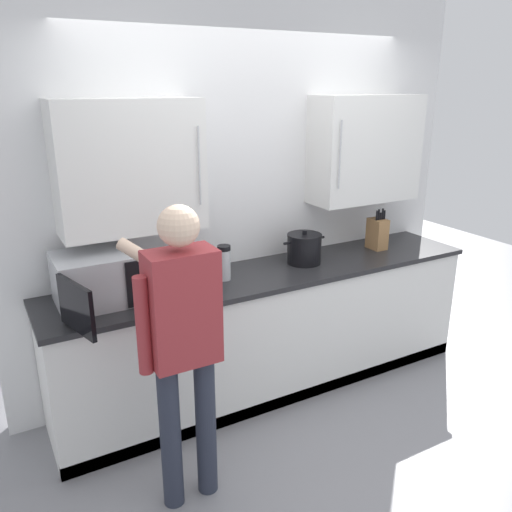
{
  "coord_description": "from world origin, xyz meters",
  "views": [
    {
      "loc": [
        -1.76,
        -2.12,
        2.16
      ],
      "look_at": [
        -0.15,
        0.77,
        1.06
      ],
      "focal_mm": 36.57,
      "sensor_mm": 36.0,
      "label": 1
    }
  ],
  "objects_px": {
    "knife_block": "(377,233)",
    "person_figure": "(182,335)",
    "thermos_flask": "(224,263)",
    "wooden_spoon": "(188,282)",
    "microwave_oven": "(95,279)",
    "stock_pot": "(304,248)"
  },
  "relations": [
    {
      "from": "stock_pot",
      "to": "knife_block",
      "type": "bearing_deg",
      "value": 0.56
    },
    {
      "from": "stock_pot",
      "to": "knife_block",
      "type": "distance_m",
      "value": 0.7
    },
    {
      "from": "microwave_oven",
      "to": "person_figure",
      "type": "bearing_deg",
      "value": -72.28
    },
    {
      "from": "thermos_flask",
      "to": "wooden_spoon",
      "type": "bearing_deg",
      "value": 168.17
    },
    {
      "from": "microwave_oven",
      "to": "wooden_spoon",
      "type": "xyz_separation_m",
      "value": [
        0.6,
        0.03,
        -0.14
      ]
    },
    {
      "from": "stock_pot",
      "to": "knife_block",
      "type": "relative_size",
      "value": 1.06
    },
    {
      "from": "microwave_oven",
      "to": "stock_pot",
      "type": "relative_size",
      "value": 2.15
    },
    {
      "from": "thermos_flask",
      "to": "knife_block",
      "type": "height_order",
      "value": "knife_block"
    },
    {
      "from": "knife_block",
      "to": "wooden_spoon",
      "type": "bearing_deg",
      "value": 179.33
    },
    {
      "from": "thermos_flask",
      "to": "microwave_oven",
      "type": "bearing_deg",
      "value": 178.79
    },
    {
      "from": "microwave_oven",
      "to": "thermos_flask",
      "type": "xyz_separation_m",
      "value": [
        0.84,
        -0.02,
        -0.03
      ]
    },
    {
      "from": "microwave_oven",
      "to": "knife_block",
      "type": "height_order",
      "value": "knife_block"
    },
    {
      "from": "wooden_spoon",
      "to": "thermos_flask",
      "type": "bearing_deg",
      "value": -11.83
    },
    {
      "from": "person_figure",
      "to": "knife_block",
      "type": "bearing_deg",
      "value": 21.7
    },
    {
      "from": "microwave_oven",
      "to": "stock_pot",
      "type": "xyz_separation_m",
      "value": [
        1.49,
        0.01,
        -0.04
      ]
    },
    {
      "from": "microwave_oven",
      "to": "knife_block",
      "type": "xyz_separation_m",
      "value": [
        2.19,
        0.01,
        -0.03
      ]
    },
    {
      "from": "thermos_flask",
      "to": "knife_block",
      "type": "relative_size",
      "value": 0.73
    },
    {
      "from": "microwave_oven",
      "to": "knife_block",
      "type": "relative_size",
      "value": 2.29
    },
    {
      "from": "microwave_oven",
      "to": "person_figure",
      "type": "height_order",
      "value": "person_figure"
    },
    {
      "from": "knife_block",
      "to": "person_figure",
      "type": "bearing_deg",
      "value": -158.3
    },
    {
      "from": "thermos_flask",
      "to": "wooden_spoon",
      "type": "distance_m",
      "value": 0.27
    },
    {
      "from": "stock_pot",
      "to": "thermos_flask",
      "type": "relative_size",
      "value": 1.47
    }
  ]
}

